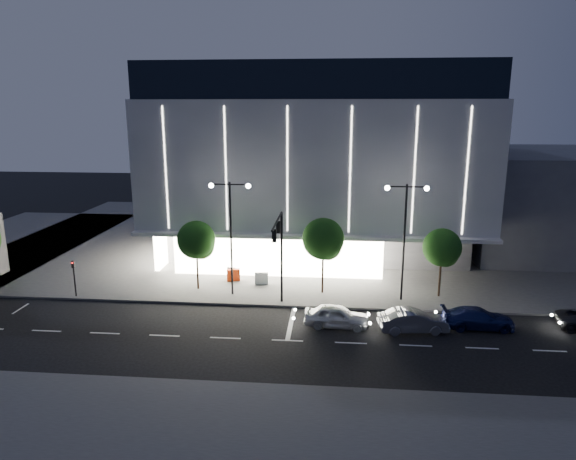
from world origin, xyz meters
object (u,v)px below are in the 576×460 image
Objects in this scene: street_lamp_east at (405,225)px; car_lead at (337,316)px; ped_signal_far at (74,275)px; barrier_c at (233,275)px; car_third at (478,318)px; car_second at (413,321)px; barrier_d at (262,278)px; street_lamp_west at (231,222)px; tree_left at (197,242)px; tree_mid at (324,241)px; barrier_b at (233,273)px; tree_right at (442,250)px; traffic_mast at (279,244)px.

street_lamp_east is 8.77m from car_lead.
barrier_c is (11.48, 4.58, -1.24)m from ped_signal_far.
street_lamp_east is 8.23m from car_third.
car_second reaches higher than barrier_d.
tree_left is at bearing 161.06° from street_lamp_west.
street_lamp_west reaches higher than tree_mid.
car_second is 4.09× the size of barrier_b.
ped_signal_far is at bearing -168.03° from barrier_d.
tree_left is 1.21× the size of car_third.
barrier_d is at bearing 47.04° from car_second.
tree_left is 5.20× the size of barrier_d.
car_second is at bearing -39.41° from barrier_d.
car_second is 4.09× the size of barrier_c.
street_lamp_east is at bearing -16.75° from barrier_d.
street_lamp_west is 8.18× the size of barrier_d.
car_lead is at bearing 78.51° from car_second.
barrier_b is (-13.62, 3.60, -5.31)m from street_lamp_east.
tree_right is 10.48m from car_lead.
ped_signal_far is at bearing -164.39° from tree_left.
street_lamp_east reaches higher than barrier_d.
traffic_mast reaches higher than car_third.
car_third is at bearing -81.54° from car_lead.
street_lamp_east is 15.05m from barrier_b.
car_third is (4.41, 0.98, -0.06)m from car_second.
tree_right reaches higher than ped_signal_far.
barrier_b is (-13.71, 9.02, -0.09)m from car_second.
car_lead reaches higher than barrier_b.
tree_right is 14.52m from barrier_d.
car_lead is 9.42m from car_third.
barrier_d is at bearing 163.79° from tree_mid.
car_lead is (1.07, -6.10, -3.59)m from tree_mid.
barrier_c is (0.10, -0.52, 0.00)m from barrier_b.
tree_left is at bearing -156.05° from barrier_c.
ped_signal_far reaches higher than barrier_b.
barrier_b is at bearing 165.19° from street_lamp_east.
car_second is 0.95× the size of car_third.
tree_right is at bearing 10.46° from barrier_b.
tree_left is (9.03, 2.52, 2.15)m from ped_signal_far.
street_lamp_east is 3.81m from tree_right.
traffic_mast is 10.43m from car_second.
barrier_d is (2.57, -1.10, 0.00)m from barrier_b.
car_second is 13.67m from barrier_d.
car_third is at bearing -74.90° from tree_right.
street_lamp_west is 6.44m from barrier_b.
street_lamp_west is at bearing 146.35° from traffic_mast.
street_lamp_west is 13.00m from street_lamp_east.
tree_mid is at bearing 14.56° from car_lead.
tree_left reaches higher than tree_right.
tree_mid is 5.59× the size of barrier_c.
tree_left is 21.45m from car_third.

